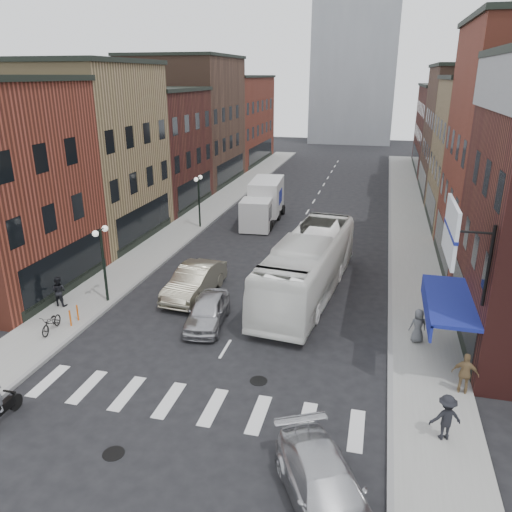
{
  "coord_description": "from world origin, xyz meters",
  "views": [
    {
      "loc": [
        5.98,
        -17.21,
        11.27
      ],
      "look_at": [
        0.02,
        6.46,
        2.41
      ],
      "focal_mm": 35.0,
      "sensor_mm": 36.0,
      "label": 1
    }
  ],
  "objects": [
    {
      "name": "ground",
      "position": [
        0.0,
        0.0,
        0.0
      ],
      "size": [
        160.0,
        160.0,
        0.0
      ],
      "primitive_type": "plane",
      "color": "black",
      "rests_on": "ground"
    },
    {
      "name": "sidewalk_left",
      "position": [
        -8.5,
        22.0,
        0.07
      ],
      "size": [
        3.0,
        74.0,
        0.15
      ],
      "primitive_type": "cube",
      "color": "gray",
      "rests_on": "ground"
    },
    {
      "name": "sidewalk_right",
      "position": [
        8.5,
        22.0,
        0.07
      ],
      "size": [
        3.0,
        74.0,
        0.15
      ],
      "primitive_type": "cube",
      "color": "gray",
      "rests_on": "ground"
    },
    {
      "name": "curb_left",
      "position": [
        -7.0,
        22.0,
        0.0
      ],
      "size": [
        0.2,
        74.0,
        0.16
      ],
      "primitive_type": "cube",
      "color": "gray",
      "rests_on": "ground"
    },
    {
      "name": "curb_right",
      "position": [
        7.0,
        22.0,
        0.0
      ],
      "size": [
        0.2,
        74.0,
        0.16
      ],
      "primitive_type": "cube",
      "color": "gray",
      "rests_on": "ground"
    },
    {
      "name": "crosswalk_stripes",
      "position": [
        0.0,
        -3.0,
        0.0
      ],
      "size": [
        12.0,
        2.2,
        0.01
      ],
      "primitive_type": "cube",
      "color": "silver",
      "rests_on": "ground"
    },
    {
      "name": "bldg_left_mid_a",
      "position": [
        -14.99,
        14.0,
        6.15
      ],
      "size": [
        10.3,
        10.2,
        12.3
      ],
      "color": "#927A50",
      "rests_on": "ground"
    },
    {
      "name": "bldg_left_mid_b",
      "position": [
        -14.99,
        24.0,
        5.15
      ],
      "size": [
        10.3,
        10.2,
        10.3
      ],
      "color": "#411917",
      "rests_on": "ground"
    },
    {
      "name": "bldg_left_far_a",
      "position": [
        -14.99,
        35.0,
        6.65
      ],
      "size": [
        10.3,
        12.2,
        13.3
      ],
      "color": "#483024",
      "rests_on": "ground"
    },
    {
      "name": "bldg_left_far_b",
      "position": [
        -14.99,
        49.0,
        5.65
      ],
      "size": [
        10.3,
        16.2,
        11.3
      ],
      "color": "maroon",
      "rests_on": "ground"
    },
    {
      "name": "bldg_right_mid_b",
      "position": [
        14.99,
        24.0,
        5.65
      ],
      "size": [
        10.3,
        10.2,
        11.3
      ],
      "color": "#927A50",
      "rests_on": "ground"
    },
    {
      "name": "bldg_right_far_a",
      "position": [
        14.99,
        35.0,
        6.15
      ],
      "size": [
        10.3,
        12.2,
        12.3
      ],
      "color": "#483024",
      "rests_on": "ground"
    },
    {
      "name": "bldg_right_far_b",
      "position": [
        14.99,
        49.0,
        5.15
      ],
      "size": [
        10.3,
        16.2,
        10.3
      ],
      "color": "#411917",
      "rests_on": "ground"
    },
    {
      "name": "awning_blue",
      "position": [
        8.93,
        2.5,
        2.63
      ],
      "size": [
        1.8,
        5.0,
        0.78
      ],
      "color": "navy",
      "rests_on": "ground"
    },
    {
      "name": "billboard_sign",
      "position": [
        8.59,
        0.5,
        6.13
      ],
      "size": [
        1.52,
        3.0,
        3.7
      ],
      "color": "black",
      "rests_on": "ground"
    },
    {
      "name": "streetlamp_near",
      "position": [
        -7.4,
        4.0,
        2.91
      ],
      "size": [
        0.32,
        1.22,
        4.11
      ],
      "color": "black",
      "rests_on": "ground"
    },
    {
      "name": "streetlamp_far",
      "position": [
        -7.4,
        18.0,
        2.91
      ],
      "size": [
        0.32,
        1.22,
        4.11
      ],
      "color": "black",
      "rests_on": "ground"
    },
    {
      "name": "bike_rack",
      "position": [
        -7.6,
        1.3,
        0.55
      ],
      "size": [
        0.08,
        0.68,
        0.8
      ],
      "color": "#D8590C",
      "rests_on": "sidewalk_left"
    },
    {
      "name": "box_truck",
      "position": [
        -3.01,
        20.98,
        1.63
      ],
      "size": [
        2.68,
        7.71,
        3.29
      ],
      "rotation": [
        0.0,
        0.0,
        0.08
      ],
      "color": "silver",
      "rests_on": "ground"
    },
    {
      "name": "transit_bus",
      "position": [
        2.58,
        7.63,
        1.68
      ],
      "size": [
        4.06,
        12.26,
        3.35
      ],
      "primitive_type": "imported",
      "rotation": [
        0.0,
        0.0,
        -0.1
      ],
      "color": "white",
      "rests_on": "ground"
    },
    {
      "name": "sedan_left_near",
      "position": [
        -1.49,
        3.0,
        0.71
      ],
      "size": [
        2.12,
        4.32,
        1.42
      ],
      "primitive_type": "imported",
      "rotation": [
        0.0,
        0.0,
        0.11
      ],
      "color": "#AFAFB4",
      "rests_on": "ground"
    },
    {
      "name": "sedan_left_far",
      "position": [
        -3.28,
        6.0,
        0.84
      ],
      "size": [
        2.16,
        5.21,
        1.67
      ],
      "primitive_type": "imported",
      "rotation": [
        0.0,
        0.0,
        -0.08
      ],
      "color": "#AFA98E",
      "rests_on": "ground"
    },
    {
      "name": "curb_car",
      "position": [
        5.24,
        -6.51,
        0.7
      ],
      "size": [
        3.94,
        5.17,
        1.4
      ],
      "primitive_type": "imported",
      "rotation": [
        0.0,
        0.0,
        0.48
      ],
      "color": "#B9B9BE",
      "rests_on": "ground"
    },
    {
      "name": "parked_bicycle",
      "position": [
        -8.14,
        0.34,
        0.58
      ],
      "size": [
        0.79,
        1.71,
        0.87
      ],
      "primitive_type": "imported",
      "rotation": [
        0.0,
        0.0,
        0.13
      ],
      "color": "black",
      "rests_on": "sidewalk_left"
    },
    {
      "name": "ped_left_solo",
      "position": [
        -9.44,
        2.86,
        0.93
      ],
      "size": [
        0.77,
        0.45,
        1.57
      ],
      "primitive_type": "imported",
      "rotation": [
        0.0,
        0.0,
        3.13
      ],
      "color": "black",
      "rests_on": "sidewalk_left"
    },
    {
      "name": "ped_right_a",
      "position": [
        8.66,
        -2.86,
        0.95
      ],
      "size": [
        1.14,
        0.8,
        1.6
      ],
      "primitive_type": "imported",
      "rotation": [
        0.0,
        0.0,
        3.45
      ],
      "color": "black",
      "rests_on": "sidewalk_right"
    },
    {
      "name": "ped_right_b",
      "position": [
        9.6,
        -0.07,
        0.96
      ],
      "size": [
        1.02,
        0.62,
        1.62
      ],
      "primitive_type": "imported",
      "rotation": [
        0.0,
        0.0,
        2.98
      ],
      "color": "olive",
      "rests_on": "sidewalk_right"
    },
    {
      "name": "ped_right_c",
      "position": [
        8.12,
        3.47,
        0.92
      ],
      "size": [
        0.86,
        0.68,
        1.54
      ],
      "primitive_type": "imported",
      "rotation": [
        0.0,
        0.0,
        3.43
      ],
      "color": "#53565A",
      "rests_on": "sidewalk_right"
    }
  ]
}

